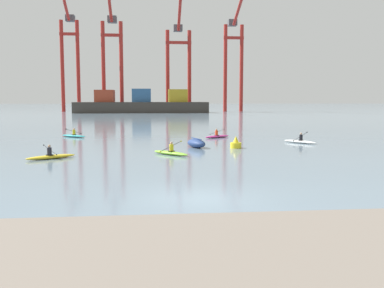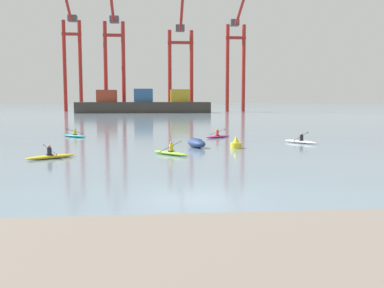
{
  "view_description": "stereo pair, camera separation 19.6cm",
  "coord_description": "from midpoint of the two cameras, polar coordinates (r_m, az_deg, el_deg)",
  "views": [
    {
      "loc": [
        -1.89,
        -16.6,
        3.92
      ],
      "look_at": [
        1.28,
        15.14,
        0.6
      ],
      "focal_mm": 40.0,
      "sensor_mm": 36.0,
      "label": 1
    },
    {
      "loc": [
        -1.69,
        -16.62,
        3.92
      ],
      "look_at": [
        1.28,
        15.14,
        0.6
      ],
      "focal_mm": 40.0,
      "sensor_mm": 36.0,
      "label": 2
    }
  ],
  "objects": [
    {
      "name": "ground_plane",
      "position": [
        17.16,
        0.78,
        -7.25
      ],
      "size": [
        800.0,
        800.0,
        0.0
      ],
      "primitive_type": "plane",
      "color": "slate"
    },
    {
      "name": "gantry_crane_west_mid",
      "position": [
        137.08,
        -10.32,
        12.16
      ],
      "size": [
        6.72,
        19.9,
        39.21
      ],
      "color": "maroon",
      "rests_on": "ground"
    },
    {
      "name": "kayak_yellow",
      "position": [
        29.91,
        -18.14,
        -1.55
      ],
      "size": [
        3.12,
        2.46,
        0.95
      ],
      "color": "yellow",
      "rests_on": "ground"
    },
    {
      "name": "kayak_lime",
      "position": [
        30.48,
        -2.7,
        -1.12
      ],
      "size": [
        2.68,
        2.96,
        0.98
      ],
      "color": "#7ABC2D",
      "rests_on": "ground"
    },
    {
      "name": "kayak_magenta",
      "position": [
        44.13,
        3.59,
        1.06
      ],
      "size": [
        3.08,
        2.52,
        1.01
      ],
      "color": "#C13384",
      "rests_on": "ground"
    },
    {
      "name": "gantry_crane_west",
      "position": [
        147.43,
        -15.7,
        11.79
      ],
      "size": [
        6.25,
        18.39,
        39.05
      ],
      "color": "maroon",
      "rests_on": "ground"
    },
    {
      "name": "capsized_dinghy",
      "position": [
        35.06,
        0.76,
        0.1
      ],
      "size": [
        1.86,
        2.81,
        0.76
      ],
      "color": "navy",
      "rests_on": "ground"
    },
    {
      "name": "container_barge",
      "position": [
        129.56,
        -6.4,
        5.27
      ],
      "size": [
        39.47,
        9.55,
        7.11
      ],
      "color": "#38332D",
      "rests_on": "ground"
    },
    {
      "name": "gantry_crane_east",
      "position": [
        143.5,
        5.93,
        11.91
      ],
      "size": [
        6.61,
        20.71,
        36.51
      ],
      "color": "maroon",
      "rests_on": "ground"
    },
    {
      "name": "kayak_teal",
      "position": [
        46.51,
        -15.28,
        1.11
      ],
      "size": [
        3.03,
        2.59,
        0.98
      ],
      "color": "teal",
      "rests_on": "ground"
    },
    {
      "name": "kayak_white",
      "position": [
        39.88,
        14.42,
        0.36
      ],
      "size": [
        2.45,
        3.13,
        1.01
      ],
      "color": "silver",
      "rests_on": "ground"
    },
    {
      "name": "gantry_crane_east_mid",
      "position": [
        138.27,
        -1.48,
        11.6
      ],
      "size": [
        8.16,
        16.82,
        36.25
      ],
      "color": "maroon",
      "rests_on": "ground"
    },
    {
      "name": "channel_buoy",
      "position": [
        34.81,
        6.05,
        0.04
      ],
      "size": [
        0.9,
        0.9,
        1.0
      ],
      "color": "yellow",
      "rests_on": "ground"
    }
  ]
}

